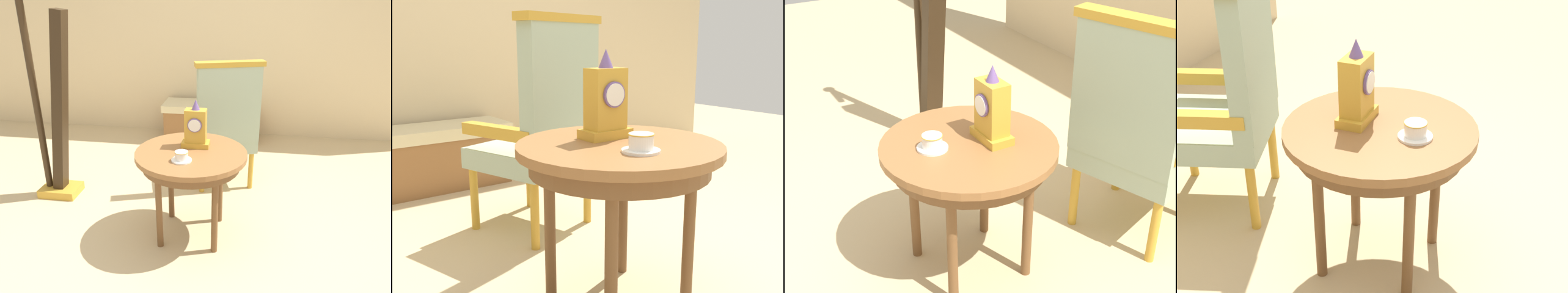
{
  "view_description": "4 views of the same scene",
  "coord_description": "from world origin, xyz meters",
  "views": [
    {
      "loc": [
        0.44,
        -2.22,
        1.65
      ],
      "look_at": [
        0.08,
        0.08,
        0.68
      ],
      "focal_mm": 34.33,
      "sensor_mm": 36.0,
      "label": 1
    },
    {
      "loc": [
        -1.02,
        -1.2,
        1.01
      ],
      "look_at": [
        0.01,
        0.18,
        0.62
      ],
      "focal_mm": 42.49,
      "sensor_mm": 36.0,
      "label": 2
    },
    {
      "loc": [
        1.9,
        -0.97,
        1.81
      ],
      "look_at": [
        0.16,
        0.05,
        0.68
      ],
      "focal_mm": 52.7,
      "sensor_mm": 36.0,
      "label": 3
    },
    {
      "loc": [
        -1.8,
        -0.63,
        1.68
      ],
      "look_at": [
        0.01,
        0.07,
        0.58
      ],
      "focal_mm": 53.15,
      "sensor_mm": 36.0,
      "label": 4
    }
  ],
  "objects": [
    {
      "name": "teacup_left",
      "position": [
        0.02,
        -0.1,
        0.68
      ],
      "size": [
        0.13,
        0.13,
        0.06
      ],
      "color": "white",
      "rests_on": "side_table"
    },
    {
      "name": "harp",
      "position": [
        -1.13,
        0.44,
        0.7
      ],
      "size": [
        0.4,
        0.24,
        1.74
      ],
      "color": "gold",
      "rests_on": "ground"
    },
    {
      "name": "wall_back",
      "position": [
        0.0,
        2.25,
        1.4
      ],
      "size": [
        6.0,
        0.1,
        2.8
      ],
      "primitive_type": "cube",
      "color": "beige",
      "rests_on": "ground"
    },
    {
      "name": "side_table",
      "position": [
        0.06,
        0.05,
        0.57
      ],
      "size": [
        0.76,
        0.76,
        0.65
      ],
      "color": "brown",
      "rests_on": "ground"
    },
    {
      "name": "mantel_clock",
      "position": [
        0.07,
        0.15,
        0.78
      ],
      "size": [
        0.19,
        0.11,
        0.34
      ],
      "color": "gold",
      "rests_on": "side_table"
    },
    {
      "name": "ground_plane",
      "position": [
        0.0,
        0.0,
        0.0
      ],
      "size": [
        10.0,
        10.0,
        0.0
      ],
      "primitive_type": "plane",
      "color": "tan"
    },
    {
      "name": "armchair",
      "position": [
        0.22,
        0.84,
        0.59
      ],
      "size": [
        0.68,
        0.67,
        1.14
      ],
      "color": "#9EB299",
      "rests_on": "ground"
    },
    {
      "name": "window_bench",
      "position": [
        -0.03,
        1.95,
        0.22
      ],
      "size": [
        1.08,
        0.4,
        0.44
      ],
      "color": "beige",
      "rests_on": "ground"
    }
  ]
}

